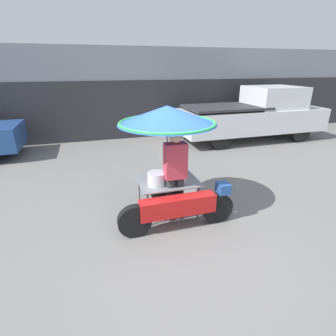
{
  "coord_description": "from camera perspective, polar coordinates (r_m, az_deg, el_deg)",
  "views": [
    {
      "loc": [
        -1.27,
        -3.56,
        2.66
      ],
      "look_at": [
        0.02,
        0.71,
        0.92
      ],
      "focal_mm": 28.0,
      "sensor_mm": 36.0,
      "label": 1
    }
  ],
  "objects": [
    {
      "name": "ground_plane",
      "position": [
        4.62,
        2.36,
        -13.8
      ],
      "size": [
        36.0,
        36.0,
        0.0
      ],
      "primitive_type": "plane",
      "color": "slate"
    },
    {
      "name": "shopfront_building",
      "position": [
        11.23,
        -10.65,
        15.87
      ],
      "size": [
        28.0,
        2.06,
        3.33
      ],
      "color": "gray",
      "rests_on": "ground"
    },
    {
      "name": "vendor_motorcycle_cart",
      "position": [
        4.56,
        0.17,
        7.16
      ],
      "size": [
        2.06,
        1.73,
        2.03
      ],
      "color": "black",
      "rests_on": "ground"
    },
    {
      "name": "vendor_person",
      "position": [
        4.55,
        1.6,
        -0.75
      ],
      "size": [
        0.38,
        0.23,
        1.68
      ],
      "color": "#2D2D33",
      "rests_on": "ground"
    },
    {
      "name": "pickup_truck",
      "position": [
        10.52,
        18.32,
        10.92
      ],
      "size": [
        5.48,
        1.85,
        1.96
      ],
      "color": "black",
      "rests_on": "ground"
    }
  ]
}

